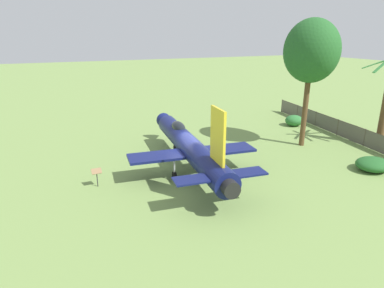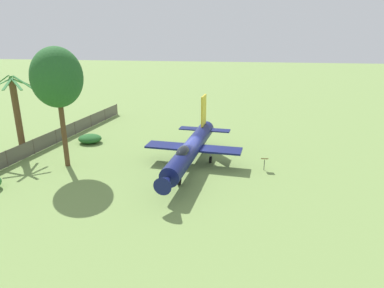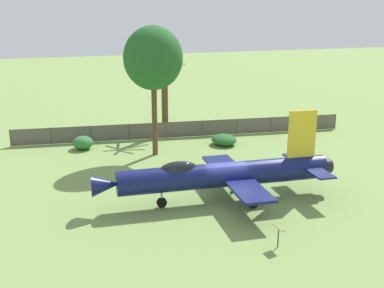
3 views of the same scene
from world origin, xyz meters
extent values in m
plane|color=#75934C|center=(0.00, 0.00, 0.00)|extent=(200.00, 200.00, 0.00)
cylinder|color=#111951|center=(0.00, 0.00, 1.69)|extent=(12.94, 2.86, 1.47)
cone|color=#111951|center=(6.98, -0.77, 1.69)|extent=(1.73, 1.42, 1.25)
cylinder|color=black|center=(-6.64, 0.73, 1.69)|extent=(0.69, 0.94, 0.88)
ellipsoid|color=black|center=(2.81, -0.31, 2.32)|extent=(2.29, 1.13, 0.84)
cube|color=yellow|center=(-4.85, 0.53, 3.89)|extent=(1.80, 0.34, 2.92)
cube|color=#111951|center=(-0.37, 2.53, 1.51)|extent=(2.16, 3.65, 0.16)
cube|color=#111951|center=(-0.91, -2.39, 1.51)|extent=(2.16, 3.65, 0.16)
cube|color=#111951|center=(-5.19, 2.21, 1.84)|extent=(1.29, 1.91, 0.10)
cube|color=#111951|center=(-5.54, -1.04, 1.84)|extent=(1.29, 1.91, 0.10)
cylinder|color=#A5A8AD|center=(3.83, -0.42, 0.92)|extent=(0.12, 0.12, 1.24)
cylinder|color=black|center=(3.83, -0.42, 0.30)|extent=(0.62, 0.24, 0.60)
cylinder|color=#A5A8AD|center=(-1.12, 1.57, 0.92)|extent=(0.12, 0.12, 1.24)
cylinder|color=black|center=(-1.12, 1.57, 0.30)|extent=(0.62, 0.24, 0.60)
cylinder|color=#A5A8AD|center=(-1.43, -1.29, 0.92)|extent=(0.12, 0.12, 1.24)
cylinder|color=black|center=(-1.43, -1.29, 0.30)|extent=(0.62, 0.24, 0.60)
cylinder|color=brown|center=(1.22, -10.78, 3.20)|extent=(0.42, 0.42, 6.40)
ellipsoid|color=#235B26|center=(1.22, -10.78, 7.66)|extent=(4.60, 3.98, 4.89)
cube|color=#387F3D|center=(-0.46, -16.47, 6.72)|extent=(1.94, 0.61, 0.78)
cube|color=#387F3D|center=(-0.77, -15.77, 6.72)|extent=(1.48, 1.82, 0.91)
cube|color=#387F3D|center=(-1.49, -15.53, 6.72)|extent=(0.28, 1.94, 1.29)
cylinder|color=#4C4238|center=(-1.12, -15.29, 0.75)|extent=(0.08, 0.08, 1.49)
cylinder|color=#4C4238|center=(2.19, -15.78, 0.75)|extent=(0.08, 0.08, 1.49)
cylinder|color=#4C4238|center=(5.49, -16.27, 0.75)|extent=(0.08, 0.08, 1.49)
cylinder|color=#4C4238|center=(8.79, -16.77, 0.75)|extent=(0.08, 0.08, 1.49)
cylinder|color=#4C4238|center=(12.10, -17.26, 0.75)|extent=(0.08, 0.08, 1.49)
cylinder|color=#4C4238|center=(-2.77, -15.04, 1.44)|extent=(29.74, 4.48, 0.05)
cube|color=#59544C|center=(-2.77, -15.04, 0.75)|extent=(29.74, 4.45, 1.44)
ellipsoid|color=#2D7033|center=(6.45, -14.35, 0.55)|extent=(1.68, 1.79, 1.10)
ellipsoid|color=#235B26|center=(-5.10, -11.42, 0.45)|extent=(2.11, 2.41, 0.91)
cylinder|color=#333333|center=(-0.04, 6.20, 0.45)|extent=(0.06, 0.06, 0.90)
cube|color=olive|center=(-0.04, 6.20, 1.02)|extent=(0.41, 0.61, 0.25)
camera|label=1|loc=(-19.56, 8.54, 8.96)|focal=31.44mm
camera|label=2|loc=(27.69, 3.75, 11.41)|focal=32.40mm
camera|label=3|loc=(11.09, 24.04, 11.04)|focal=43.89mm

